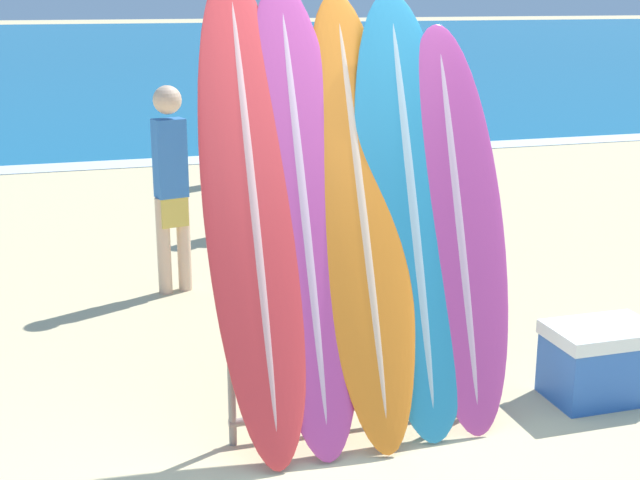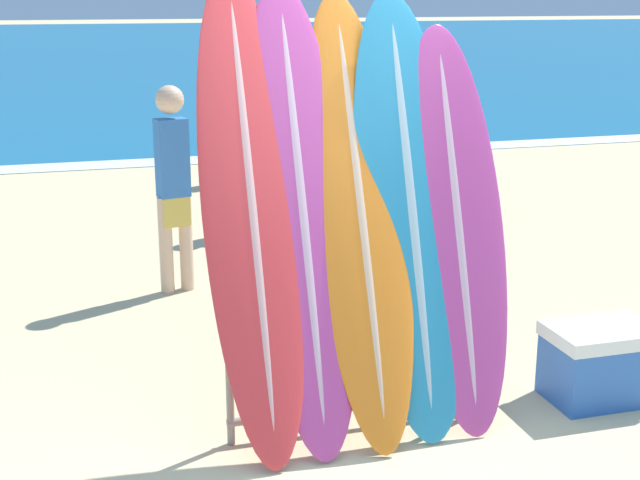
% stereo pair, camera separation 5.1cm
% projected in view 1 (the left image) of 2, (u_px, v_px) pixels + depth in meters
% --- Properties ---
extents(ocean_water, '(120.00, 60.00, 0.01)m').
position_uv_depth(ocean_water, '(76.00, 46.00, 39.11)').
color(ocean_water, '#146693').
rests_on(ocean_water, ground_plane).
extents(surfboard_rack, '(1.45, 0.04, 0.80)m').
position_uv_depth(surfboard_rack, '(364.00, 350.00, 4.63)').
color(surfboard_rack, gray).
rests_on(surfboard_rack, ground_plane).
extents(surfboard_slot_0, '(0.50, 1.04, 2.37)m').
position_uv_depth(surfboard_slot_0, '(253.00, 212.00, 4.39)').
color(surfboard_slot_0, red).
rests_on(surfboard_slot_0, ground_plane).
extents(surfboard_slot_1, '(0.52, 0.97, 2.30)m').
position_uv_depth(surfboard_slot_1, '(303.00, 215.00, 4.46)').
color(surfboard_slot_1, '#B23D8E').
rests_on(surfboard_slot_1, ground_plane).
extents(surfboard_slot_2, '(0.51, 1.01, 2.25)m').
position_uv_depth(surfboard_slot_2, '(361.00, 217.00, 4.54)').
color(surfboard_slot_2, orange).
rests_on(surfboard_slot_2, ground_plane).
extents(surfboard_slot_3, '(0.58, 0.86, 2.25)m').
position_uv_depth(surfboard_slot_3, '(412.00, 214.00, 4.61)').
color(surfboard_slot_3, teal).
rests_on(surfboard_slot_3, ground_plane).
extents(surfboard_slot_4, '(0.53, 0.78, 2.08)m').
position_uv_depth(surfboard_slot_4, '(458.00, 228.00, 4.67)').
color(surfboard_slot_4, '#B23D8E').
rests_on(surfboard_slot_4, ground_plane).
extents(person_near_water, '(0.26, 0.21, 1.58)m').
position_uv_depth(person_near_water, '(171.00, 182.00, 6.66)').
color(person_near_water, beige).
rests_on(person_near_water, ground_plane).
extents(person_mid_beach, '(0.30, 0.26, 1.78)m').
position_uv_depth(person_mid_beach, '(286.00, 128.00, 8.62)').
color(person_mid_beach, tan).
rests_on(person_mid_beach, ground_plane).
extents(person_far_left, '(0.29, 0.30, 1.78)m').
position_uv_depth(person_far_left, '(259.00, 100.00, 10.89)').
color(person_far_left, beige).
rests_on(person_far_left, ground_plane).
extents(cooler_box, '(0.60, 0.41, 0.43)m').
position_uv_depth(cooler_box, '(600.00, 362.00, 5.02)').
color(cooler_box, '#2D60B7').
rests_on(cooler_box, ground_plane).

